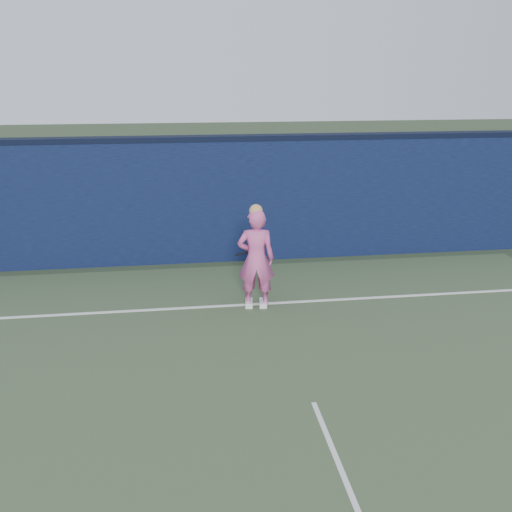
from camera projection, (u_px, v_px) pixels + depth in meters
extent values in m
plane|color=#2D3B24|center=(336.00, 459.00, 5.60)|extent=(80.00, 80.00, 0.00)
cube|color=#0B0F34|center=(254.00, 201.00, 11.30)|extent=(24.00, 0.40, 2.50)
cube|color=black|center=(254.00, 138.00, 10.88)|extent=(24.00, 0.42, 0.10)
imported|color=#DB559C|center=(256.00, 259.00, 9.00)|extent=(0.66, 0.48, 1.70)
sphere|color=tan|center=(256.00, 211.00, 8.73)|extent=(0.22, 0.22, 0.22)
cube|color=white|center=(263.00, 303.00, 9.26)|extent=(0.15, 0.29, 0.10)
cube|color=white|center=(249.00, 303.00, 9.25)|extent=(0.15, 0.29, 0.10)
torus|color=black|center=(256.00, 251.00, 9.37)|extent=(0.28, 0.07, 0.28)
torus|color=gold|center=(256.00, 251.00, 9.37)|extent=(0.23, 0.05, 0.23)
cylinder|color=beige|center=(256.00, 251.00, 9.37)|extent=(0.23, 0.04, 0.23)
cylinder|color=black|center=(245.00, 253.00, 9.45)|extent=(0.25, 0.09, 0.09)
cylinder|color=black|center=(238.00, 254.00, 9.50)|extent=(0.12, 0.06, 0.06)
cube|color=white|center=(273.00, 303.00, 9.35)|extent=(11.00, 0.08, 0.01)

